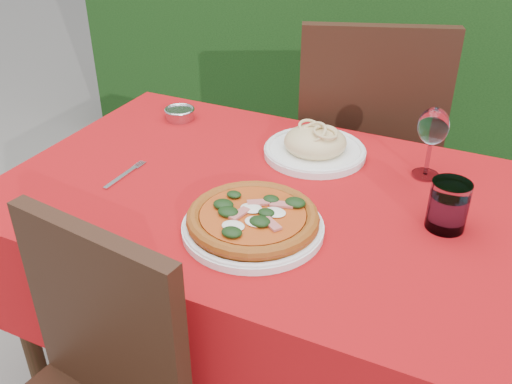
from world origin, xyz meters
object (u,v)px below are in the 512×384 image
at_px(water_glass, 448,208).
at_px(steel_ramekin, 180,114).
at_px(pizza_plate, 253,221).
at_px(chair_far, 365,144).
at_px(wine_glass, 433,129).
at_px(pasta_plate, 315,146).
at_px(fork, 121,177).

relative_size(water_glass, steel_ramekin, 1.32).
distance_m(pizza_plate, water_glass, 0.43).
bearing_deg(chair_far, wine_glass, 102.19).
bearing_deg(pasta_plate, chair_far, 86.08).
bearing_deg(steel_ramekin, wine_glass, -2.71).
distance_m(chair_far, wine_glass, 0.58).
distance_m(pizza_plate, wine_glass, 0.52).
height_order(fork, steel_ramekin, steel_ramekin).
relative_size(chair_far, steel_ramekin, 11.95).
xyz_separation_m(wine_glass, steel_ramekin, (-0.77, 0.04, -0.12)).
height_order(pizza_plate, wine_glass, wine_glass).
xyz_separation_m(water_glass, fork, (-0.79, -0.13, -0.05)).
bearing_deg(water_glass, pizza_plate, -152.44).
height_order(pasta_plate, water_glass, water_glass).
height_order(pasta_plate, wine_glass, wine_glass).
xyz_separation_m(pizza_plate, fork, (-0.41, 0.07, -0.02)).
xyz_separation_m(pizza_plate, water_glass, (0.38, 0.20, 0.02)).
height_order(pizza_plate, fork, pizza_plate).
height_order(pizza_plate, water_glass, water_glass).
relative_size(chair_far, pasta_plate, 3.69).
bearing_deg(wine_glass, water_glass, -68.68).
distance_m(fork, steel_ramekin, 0.39).
distance_m(chair_far, steel_ramekin, 0.66).
distance_m(pizza_plate, steel_ramekin, 0.65).
bearing_deg(fork, water_glass, 10.49).
distance_m(water_glass, wine_glass, 0.25).
xyz_separation_m(water_glass, wine_glass, (-0.09, 0.22, 0.08)).
bearing_deg(pasta_plate, fork, -140.23).
relative_size(pasta_plate, fork, 1.62).
height_order(chair_far, pasta_plate, chair_far).
xyz_separation_m(pasta_plate, water_glass, (0.38, -0.20, 0.02)).
bearing_deg(water_glass, wine_glass, 111.32).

